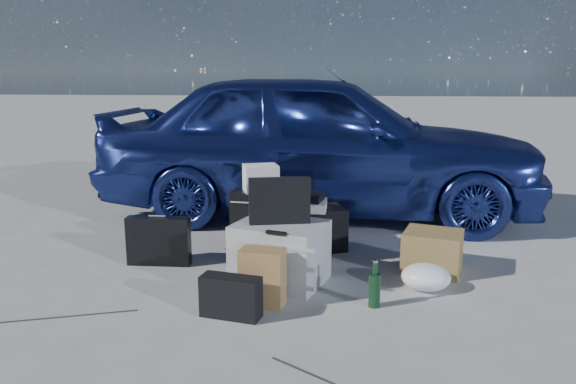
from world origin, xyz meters
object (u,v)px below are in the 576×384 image
Objects in this scene: car at (319,142)px; green_bottle at (375,285)px; pelican_case at (280,253)px; suitcase_left at (286,210)px; suitcase_right at (264,229)px; briefcase at (159,241)px; cardboard_box at (432,251)px; duffel_bag at (302,230)px.

car is 14.85× the size of green_bottle.
pelican_case is 2.00× the size of green_bottle.
green_bottle is at bearing -69.80° from suitcase_left.
car reaches higher than pelican_case.
pelican_case is at bearing 176.43° from car.
car is at bearing 69.27° from suitcase_left.
suitcase_right is (-0.36, -1.65, -0.46)m from car.
briefcase is at bearing -177.78° from pelican_case.
suitcase_right reaches higher than briefcase.
duffel_bag is at bearing 158.16° from cardboard_box.
pelican_case is (-0.20, -1.98, -0.53)m from car.
green_bottle is (0.63, -0.37, -0.07)m from pelican_case.
pelican_case is 1.14m from cardboard_box.
car is 2.47m from green_bottle.
pelican_case reaches higher than duffel_bag.
suitcase_right is 1.27m from cardboard_box.
car reaches higher than green_bottle.
pelican_case is 0.95m from suitcase_left.
suitcase_right reaches higher than green_bottle.
suitcase_left is at bearing 87.12° from suitcase_right.
car is 1.98m from cardboard_box.
pelican_case reaches higher than green_bottle.
duffel_bag is (0.26, 0.38, -0.11)m from suitcase_right.
suitcase_right is at bearing 169.83° from car.
cardboard_box is (1.15, -0.63, -0.13)m from suitcase_left.
duffel_bag is (0.10, 0.71, -0.04)m from pelican_case.
briefcase is 1.15m from duffel_bag.
suitcase_right is 0.47m from duffel_bag.
cardboard_box reaches higher than green_bottle.
suitcase_right reaches higher than duffel_bag.
car is 10.77× the size of cardboard_box.
pelican_case is 1.22× the size of briefcase.
pelican_case is 0.72m from duffel_bag.
suitcase_right is 1.42× the size of cardboard_box.
suitcase_right is (-0.16, 0.34, 0.07)m from pelican_case.
green_bottle is at bearing -167.36° from car.
pelican_case reaches higher than cardboard_box.
suitcase_right is (-0.11, -0.61, 0.01)m from suitcase_left.
cardboard_box is at bearing 34.59° from pelican_case.
pelican_case is 1.05× the size of suitcase_left.
pelican_case is 0.38m from suitcase_right.
suitcase_right is (0.80, 0.05, 0.10)m from briefcase.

